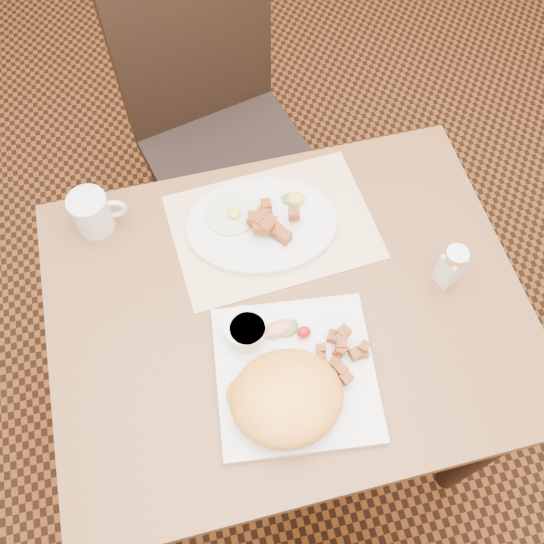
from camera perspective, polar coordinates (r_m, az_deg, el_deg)
The scene contains 15 objects.
ground at distance 1.86m, azimuth 0.95°, elevation -13.03°, with size 8.00×8.00×0.00m, color black.
table at distance 1.25m, azimuth 1.38°, elevation -5.37°, with size 0.90×0.70×0.75m.
chair_far at distance 1.69m, azimuth -5.11°, elevation 13.83°, with size 0.51×0.51×0.97m.
placemat at distance 1.23m, azimuth 0.09°, elevation 4.26°, with size 0.40×0.28×0.00m, color white.
plate_square at distance 1.09m, azimuth 2.23°, elevation -9.57°, with size 0.28×0.28×0.02m, color silver.
plate_oval at distance 1.22m, azimuth -0.97°, elevation 4.44°, with size 0.30×0.23×0.02m, color silver, non-canonical shape.
hollandaise_mound at distance 1.04m, azimuth 1.30°, elevation -11.78°, with size 0.20×0.17×0.07m.
ramekin at distance 1.09m, azimuth -2.53°, elevation -5.43°, with size 0.08×0.08×0.04m.
garnish_sq at distance 1.10m, azimuth 1.36°, elevation -5.42°, with size 0.09×0.05×0.03m.
fried_egg at distance 1.23m, azimuth -3.87°, elevation 5.42°, with size 0.10×0.10×0.02m.
garnish_ov at distance 1.24m, azimuth 2.08°, elevation 6.93°, with size 0.05×0.04×0.02m.
salt_shaker at distance 1.18m, azimuth 16.52°, elevation 0.57°, with size 0.05×0.05×0.10m.
coffee_mug at distance 1.25m, azimuth -16.52°, elevation 5.38°, with size 0.11×0.08×0.09m.
home_fries_sq at distance 1.08m, azimuth 6.41°, elevation -7.66°, with size 0.12×0.11×0.04m.
home_fries_ov at distance 1.20m, azimuth -0.39°, elevation 4.74°, with size 0.11×0.11×0.04m.
Camera 1 is at (-0.15, -0.46, 1.79)m, focal length 40.00 mm.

